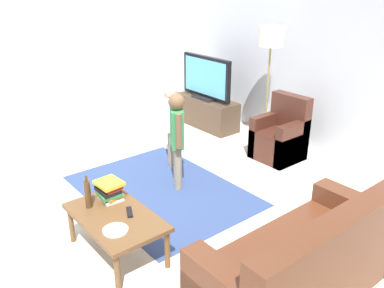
{
  "coord_description": "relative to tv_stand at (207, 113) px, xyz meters",
  "views": [
    {
      "loc": [
        3.34,
        -2.1,
        2.44
      ],
      "look_at": [
        0.0,
        0.6,
        0.65
      ],
      "focal_mm": 38.18,
      "sensor_mm": 36.0,
      "label": 1
    }
  ],
  "objects": [
    {
      "name": "wall_left",
      "position": [
        -1.3,
        -2.3,
        1.11
      ],
      "size": [
        0.12,
        6.0,
        2.7
      ],
      "primitive_type": "cube",
      "color": "silver",
      "rests_on": "ground"
    },
    {
      "name": "book_stack",
      "position": [
        1.84,
        -2.85,
        0.27
      ],
      "size": [
        0.28,
        0.24,
        0.19
      ],
      "color": "white",
      "rests_on": "coffee_table"
    },
    {
      "name": "bottle",
      "position": [
        1.86,
        -3.07,
        0.31
      ],
      "size": [
        0.06,
        0.06,
        0.33
      ],
      "color": "#4C3319",
      "rests_on": "coffee_table"
    },
    {
      "name": "tv_stand",
      "position": [
        0.0,
        0.0,
        0.0
      ],
      "size": [
        1.2,
        0.44,
        0.5
      ],
      "color": "#4C3828",
      "rests_on": "ground"
    },
    {
      "name": "child_near_tv",
      "position": [
        0.9,
        -1.41,
        0.45
      ],
      "size": [
        0.35,
        0.23,
        1.16
      ],
      "color": "gray",
      "rests_on": "ground"
    },
    {
      "name": "floor_lamp",
      "position": [
        1.18,
        0.15,
        1.3
      ],
      "size": [
        0.36,
        0.36,
        1.78
      ],
      "color": "#262626",
      "rests_on": "ground"
    },
    {
      "name": "child_center",
      "position": [
        1.43,
        -1.71,
        0.47
      ],
      "size": [
        0.35,
        0.25,
        1.19
      ],
      "color": "gray",
      "rests_on": "ground"
    },
    {
      "name": "tv_remote",
      "position": [
        2.19,
        -2.83,
        0.19
      ],
      "size": [
        0.17,
        0.12,
        0.02
      ],
      "primitive_type": "cube",
      "rotation": [
        0.0,
        0.0,
        -0.45
      ],
      "color": "black",
      "rests_on": "coffee_table"
    },
    {
      "name": "couch",
      "position": [
        3.58,
        -2.04,
        0.05
      ],
      "size": [
        0.8,
        1.8,
        0.86
      ],
      "color": "brown",
      "rests_on": "ground"
    },
    {
      "name": "area_rug",
      "position": [
        1.4,
        -1.94,
        -0.24
      ],
      "size": [
        2.2,
        1.6,
        0.01
      ],
      "primitive_type": "cube",
      "color": "#33477A",
      "rests_on": "ground"
    },
    {
      "name": "armchair",
      "position": [
        1.66,
        -0.04,
        0.05
      ],
      "size": [
        0.6,
        0.6,
        0.9
      ],
      "color": "#472319",
      "rests_on": "ground"
    },
    {
      "name": "wall_back",
      "position": [
        1.7,
        0.7,
        1.11
      ],
      "size": [
        6.0,
        0.12,
        2.7
      ],
      "primitive_type": "cube",
      "color": "silver",
      "rests_on": "ground"
    },
    {
      "name": "coffee_table",
      "position": [
        2.14,
        -2.95,
        0.13
      ],
      "size": [
        1.0,
        0.6,
        0.42
      ],
      "color": "brown",
      "rests_on": "ground"
    },
    {
      "name": "plate",
      "position": [
        2.36,
        -3.07,
        0.18
      ],
      "size": [
        0.22,
        0.22,
        0.02
      ],
      "color": "white",
      "rests_on": "coffee_table"
    },
    {
      "name": "tv",
      "position": [
        -0.0,
        -0.02,
        0.6
      ],
      "size": [
        1.1,
        0.28,
        0.71
      ],
      "color": "black",
      "rests_on": "tv_stand"
    },
    {
      "name": "ground",
      "position": [
        1.7,
        -2.3,
        -0.24
      ],
      "size": [
        7.8,
        7.8,
        0.0
      ],
      "primitive_type": "plane",
      "color": "beige"
    }
  ]
}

